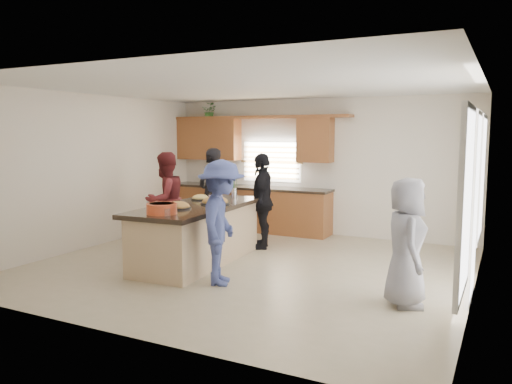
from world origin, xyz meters
The scene contains 18 objects.
floor centered at (0.00, 0.00, 0.00)m, with size 6.50×6.50×0.00m, color #BDAC8D.
room_shell centered at (0.00, 0.00, 1.90)m, with size 6.52×6.02×2.81m.
back_cabinetry centered at (-1.47, 2.73, 0.91)m, with size 4.08×0.66×2.46m.
right_wall_glazing centered at (3.22, -0.13, 1.34)m, with size 0.06×4.00×2.25m.
island centered at (-0.84, -0.18, 0.45)m, with size 1.29×2.76×0.95m.
platter_front centered at (-0.87, -0.66, 0.98)m, with size 0.41×0.41×0.17m.
platter_mid centered at (-0.64, 0.04, 0.98)m, with size 0.47×0.47×0.19m.
platter_back centered at (-1.13, 0.36, 0.98)m, with size 0.31×0.31×0.13m.
salad_bowl centered at (-0.78, -1.17, 1.03)m, with size 0.43×0.43×0.15m.
clear_cup centered at (-0.59, -1.29, 1.00)m, with size 0.08×0.08×0.10m, color white.
plate_stack centered at (-0.98, 0.61, 0.98)m, with size 0.24×0.24×0.05m, color #9E7CB4.
flower_vase centered at (-0.75, 0.88, 1.20)m, with size 0.14×0.14×0.44m.
potted_plant centered at (-2.46, 2.82, 2.58)m, with size 0.33×0.28×0.36m, color #38752E.
woman_left_back centered at (-1.77, 1.73, 0.90)m, with size 0.65×0.43×1.79m, color black.
woman_left_mid centered at (-1.98, 0.50, 0.88)m, with size 0.85×0.66×1.75m, color maroon.
woman_left_front centered at (-0.38, 1.26, 0.87)m, with size 1.02×0.42×1.74m, color black.
woman_right_back centered at (0.09, -0.98, 0.87)m, with size 1.12×0.64×1.73m, color #3E4988.
woman_right_front centered at (2.53, -0.74, 0.78)m, with size 0.77×0.50×1.57m, color gray.
Camera 1 is at (3.57, -6.80, 2.08)m, focal length 35.00 mm.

